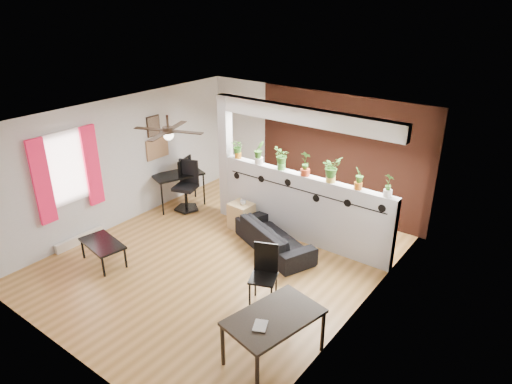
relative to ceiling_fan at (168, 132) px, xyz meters
The scene contains 28 objects.
room_shell 1.33m from the ceiling_fan, 20.56° to the left, with size 6.30×7.10×2.90m.
partition_wall 2.91m from the ceiling_fan, 48.37° to the left, with size 3.60×0.18×1.35m, color #BCBCC1.
ceiling_header 2.41m from the ceiling_fan, 48.37° to the left, with size 3.60×0.18×0.30m, color white.
pier_column 2.09m from the ceiling_fan, 99.77° to the left, with size 0.22×0.20×2.60m, color #BCBCC1.
brick_panel 3.78m from the ceiling_fan, 63.93° to the left, with size 3.90×0.05×2.60m, color #B04D33.
vine_decal 2.64m from the ceiling_fan, 46.80° to the left, with size 3.31×0.01×0.30m.
window_assembly 2.13m from the ceiling_fan, 152.87° to the right, with size 0.09×1.30×1.55m.
baseboard_heater 2.96m from the ceiling_fan, 152.65° to the right, with size 0.08×1.00×0.18m, color silver.
corkboard 2.38m from the ceiling_fan, 144.85° to the left, with size 0.03×0.60×0.45m, color #926846.
framed_art 2.19m from the ceiling_fan, 145.97° to the left, with size 0.03×0.34×0.44m.
ceiling_fan is the anchor object (origin of this frame).
potted_plant_0 1.95m from the ceiling_fan, 89.36° to the left, with size 0.20×0.16×0.39m.
potted_plant_1 2.01m from the ceiling_fan, 73.11° to the left, with size 0.29×0.31×0.46m.
potted_plant_2 2.22m from the ceiling_fan, 59.19° to the left, with size 0.24×0.27×0.44m.
potted_plant_3 2.51m from the ceiling_fan, 48.37° to the left, with size 0.25×0.21×0.47m.
potted_plant_4 2.88m from the ceiling_fan, 40.24° to the left, with size 0.27×0.30×0.47m.
potted_plant_5 3.29m from the ceiling_fan, 34.15° to the left, with size 0.18×0.21×0.40m.
potted_plant_6 3.73m from the ceiling_fan, 29.51° to the left, with size 0.24×0.21×0.41m.
sofa 2.74m from the ceiling_fan, 40.45° to the left, with size 1.70×0.67×0.50m, color black.
cube_shelf 2.54m from the ceiling_fan, 76.42° to the left, with size 0.45×0.40×0.54m, color tan.
cup 2.29m from the ceiling_fan, 74.58° to the left, with size 0.12×0.12×0.10m, color gray.
computer_desk 2.60m from the ceiling_fan, 134.19° to the left, with size 0.91×1.20×0.78m.
monitor 2.59m from the ceiling_fan, 131.39° to the left, with size 0.05×0.32×0.18m, color black.
office_chair 2.60m from the ceiling_fan, 128.61° to the left, with size 0.58×0.58×1.09m.
dining_table 3.58m from the ceiling_fan, 20.80° to the right, with size 1.00×1.37×0.68m.
book 3.57m from the ceiling_fan, 26.51° to the right, with size 0.16×0.22×0.02m, color gray.
folding_chair 2.76m from the ceiling_fan, ahead, with size 0.52×0.52×0.99m.
coffee_table 2.34m from the ceiling_fan, 127.46° to the right, with size 0.96×0.64×0.41m.
Camera 1 is at (4.74, -5.29, 4.46)m, focal length 32.00 mm.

